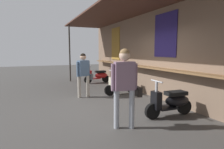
{
  "coord_description": "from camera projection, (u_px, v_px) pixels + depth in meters",
  "views": [
    {
      "loc": [
        5.11,
        -2.23,
        1.68
      ],
      "look_at": [
        -1.99,
        0.88,
        0.72
      ],
      "focal_mm": 30.03,
      "sensor_mm": 36.0,
      "label": 1
    }
  ],
  "objects": [
    {
      "name": "scooter_black",
      "position": [
        172.0,
        102.0,
        4.85
      ],
      "size": [
        0.46,
        1.4,
        0.97
      ],
      "rotation": [
        0.0,
        0.0,
        -1.61
      ],
      "color": "black",
      "rests_on": "ground_plane"
    },
    {
      "name": "scooter_red",
      "position": [
        98.0,
        76.0,
        10.03
      ],
      "size": [
        0.46,
        1.4,
        0.97
      ],
      "rotation": [
        0.0,
        0.0,
        -1.57
      ],
      "color": "red",
      "rests_on": "ground_plane"
    },
    {
      "name": "ground_plane",
      "position": [
        112.0,
        106.0,
        5.74
      ],
      "size": [
        36.46,
        36.46,
        0.0
      ],
      "primitive_type": "plane",
      "color": "#474442"
    },
    {
      "name": "shopper_browsing",
      "position": [
        84.0,
        71.0,
        6.79
      ],
      "size": [
        0.42,
        0.64,
        1.61
      ],
      "rotation": [
        0.0,
        0.0,
        3.47
      ],
      "color": "#ADA393",
      "rests_on": "ground_plane"
    },
    {
      "name": "scooter_cream",
      "position": [
        123.0,
        84.0,
        7.38
      ],
      "size": [
        0.46,
        1.4,
        0.97
      ],
      "rotation": [
        0.0,
        0.0,
        -1.53
      ],
      "color": "beige",
      "rests_on": "ground_plane"
    },
    {
      "name": "shopper_with_handbag",
      "position": [
        125.0,
        80.0,
        4.0
      ],
      "size": [
        0.3,
        0.68,
        1.74
      ],
      "rotation": [
        0.0,
        0.0,
        2.99
      ],
      "color": "#999EA8",
      "rests_on": "ground_plane"
    },
    {
      "name": "market_stall_facade",
      "position": [
        163.0,
        47.0,
        6.25
      ],
      "size": [
        13.02,
        2.43,
        3.22
      ],
      "color": "#7F6651",
      "rests_on": "ground_plane"
    }
  ]
}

